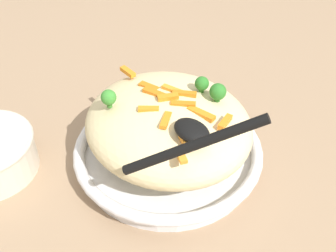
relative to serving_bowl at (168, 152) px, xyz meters
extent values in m
plane|color=#9E7F60|center=(0.00, 0.00, -0.02)|extent=(2.40, 2.40, 0.00)
cylinder|color=silver|center=(0.00, 0.00, -0.01)|extent=(0.28, 0.28, 0.02)
torus|color=silver|center=(0.00, 0.00, 0.01)|extent=(0.31, 0.31, 0.02)
torus|color=black|center=(0.00, 0.00, 0.01)|extent=(0.30, 0.30, 0.00)
ellipsoid|color=beige|center=(0.00, 0.00, 0.06)|extent=(0.27, 0.25, 0.10)
cube|color=orange|center=(0.01, -0.02, 0.11)|extent=(0.04, 0.02, 0.01)
cube|color=orange|center=(-0.01, -0.03, 0.11)|extent=(0.03, 0.03, 0.01)
cube|color=orange|center=(-0.05, -0.02, 0.11)|extent=(0.04, 0.02, 0.01)
cube|color=orange|center=(0.00, 0.04, 0.11)|extent=(0.03, 0.03, 0.01)
cube|color=orange|center=(0.02, 0.01, 0.11)|extent=(0.04, 0.02, 0.01)
cube|color=orange|center=(-0.10, 0.06, 0.10)|extent=(0.03, 0.02, 0.01)
cube|color=orange|center=(-0.08, 0.04, 0.10)|extent=(0.03, 0.02, 0.01)
cube|color=orange|center=(-0.02, -0.01, 0.11)|extent=(0.03, 0.03, 0.01)
cube|color=orange|center=(-0.03, 0.03, 0.11)|extent=(0.03, 0.03, 0.01)
cube|color=orange|center=(-0.09, -0.03, 0.10)|extent=(0.02, 0.03, 0.01)
cube|color=orange|center=(0.05, 0.00, 0.11)|extent=(0.04, 0.02, 0.01)
cube|color=orange|center=(0.11, 0.00, 0.10)|extent=(0.03, 0.01, 0.01)
cube|color=orange|center=(0.00, 0.00, 0.11)|extent=(0.02, 0.03, 0.01)
cylinder|color=#296820|center=(-0.04, -0.06, 0.10)|extent=(0.01, 0.01, 0.01)
sphere|color=#2D7A28|center=(-0.04, -0.06, 0.12)|extent=(0.03, 0.03, 0.03)
cylinder|color=#296820|center=(-0.01, -0.06, 0.11)|extent=(0.01, 0.01, 0.01)
sphere|color=#2D7A28|center=(-0.01, -0.06, 0.12)|extent=(0.02, 0.02, 0.02)
cylinder|color=#377928|center=(0.05, 0.07, 0.11)|extent=(0.01, 0.01, 0.01)
sphere|color=#3D8E33|center=(0.05, 0.07, 0.12)|extent=(0.02, 0.02, 0.02)
ellipsoid|color=black|center=(-0.08, 0.02, 0.11)|extent=(0.06, 0.04, 0.02)
cylinder|color=black|center=(-0.14, 0.08, 0.16)|extent=(0.12, 0.13, 0.10)
camera|label=1|loc=(-0.37, 0.30, 0.46)|focal=42.81mm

